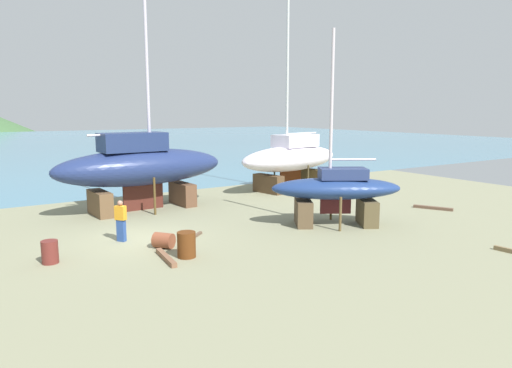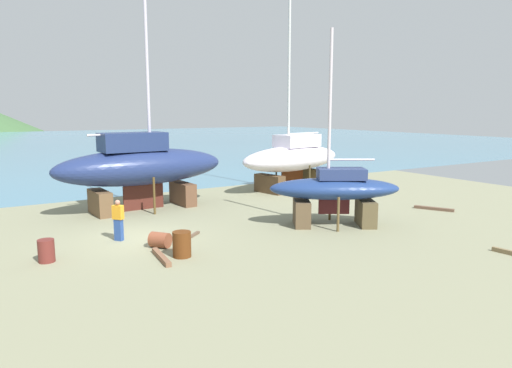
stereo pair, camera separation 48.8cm
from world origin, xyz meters
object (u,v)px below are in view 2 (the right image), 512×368
sailboat_far_slipway (335,191)px  barrel_tipped_center (160,240)px  sailboat_small_center (142,166)px  barrel_rust_mid (46,251)px  worker (118,220)px  sailboat_mid_port (293,158)px  barrel_tar_black (182,244)px

sailboat_far_slipway → barrel_tipped_center: 8.35m
sailboat_small_center → barrel_tipped_center: size_ratio=18.29×
barrel_rust_mid → barrel_tipped_center: size_ratio=1.09×
worker → barrel_rust_mid: 3.30m
sailboat_small_center → barrel_tipped_center: sailboat_small_center is taller
sailboat_mid_port → worker: (-13.67, -6.58, -1.27)m
worker → barrel_tipped_center: bearing=-96.1°
sailboat_mid_port → barrel_rust_mid: 18.52m
sailboat_mid_port → sailboat_small_center: bearing=-5.7°
barrel_rust_mid → barrel_tipped_center: (4.05, -0.42, -0.11)m
sailboat_mid_port → barrel_tipped_center: size_ratio=20.70×
worker → barrel_rust_mid: worker is taller
barrel_tar_black → sailboat_small_center: bearing=81.0°
sailboat_far_slipway → barrel_rust_mid: size_ratio=10.93×
barrel_rust_mid → barrel_tar_black: bearing=-24.4°
barrel_tipped_center → sailboat_far_slipway: bearing=-6.1°
barrel_tar_black → barrel_tipped_center: size_ratio=1.26×
sailboat_small_center → worker: (-2.79, -5.48, -1.49)m
barrel_rust_mid → barrel_tipped_center: bearing=-5.9°
sailboat_far_slipway → worker: 9.73m
barrel_tar_black → barrel_rust_mid: bearing=155.6°
sailboat_small_center → barrel_rust_mid: sailboat_small_center is taller
sailboat_mid_port → worker: sailboat_mid_port is taller
barrel_rust_mid → barrel_tar_black: 4.76m
sailboat_far_slipway → barrel_tipped_center: size_ratio=11.89×
barrel_tipped_center → worker: bearing=121.2°
sailboat_far_slipway → sailboat_mid_port: size_ratio=0.57×
sailboat_far_slipway → sailboat_mid_port: bearing=-83.9°
worker → barrel_rust_mid: (-2.94, -1.41, -0.48)m
sailboat_far_slipway → barrel_tar_black: sailboat_far_slipway is taller
sailboat_mid_port → worker: size_ratio=9.10×
sailboat_far_slipway → barrel_rust_mid: sailboat_far_slipway is taller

